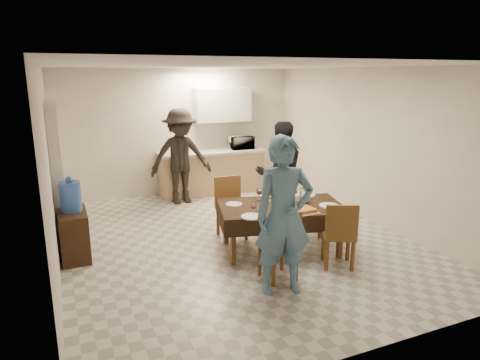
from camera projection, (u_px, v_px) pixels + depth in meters
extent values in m
cube|color=beige|center=(235.00, 240.00, 6.59)|extent=(5.00, 6.00, 0.02)
cube|color=white|center=(234.00, 65.00, 5.96)|extent=(5.00, 6.00, 0.02)
cube|color=silver|center=(179.00, 132.00, 8.95)|extent=(5.00, 0.02, 2.60)
cube|color=silver|center=(372.00, 219.00, 3.60)|extent=(5.00, 0.02, 2.60)
cube|color=silver|center=(49.00, 172.00, 5.31)|extent=(0.02, 6.00, 2.60)
cube|color=silver|center=(371.00, 146.00, 7.24)|extent=(0.02, 6.00, 2.60)
cube|color=silver|center=(57.00, 171.00, 6.47)|extent=(0.15, 1.40, 2.10)
cube|color=tan|center=(212.00, 173.00, 9.10)|extent=(2.20, 0.60, 0.86)
cube|color=#BBBBB6|center=(212.00, 152.00, 8.99)|extent=(2.24, 0.64, 0.05)
cube|color=silver|center=(222.00, 105.00, 9.00)|extent=(1.20, 0.34, 0.70)
cube|color=black|center=(281.00, 207.00, 6.05)|extent=(1.94, 1.42, 0.04)
cube|color=brown|center=(281.00, 229.00, 6.13)|extent=(0.06, 0.06, 0.64)
cube|color=brown|center=(278.00, 245.00, 5.26)|extent=(0.43, 0.43, 0.05)
cube|color=brown|center=(286.00, 232.00, 5.04)|extent=(0.41, 0.07, 0.44)
cube|color=brown|center=(339.00, 235.00, 5.61)|extent=(0.55, 0.55, 0.05)
cube|color=brown|center=(348.00, 221.00, 5.38)|extent=(0.38, 0.22, 0.44)
cube|color=brown|center=(232.00, 209.00, 6.59)|extent=(0.45, 0.45, 0.05)
cube|color=brown|center=(237.00, 197.00, 6.36)|extent=(0.43, 0.06, 0.46)
cube|color=brown|center=(283.00, 205.00, 6.95)|extent=(0.39, 0.39, 0.05)
cube|color=brown|center=(289.00, 194.00, 6.74)|extent=(0.39, 0.04, 0.41)
cube|color=#331F11|center=(74.00, 235.00, 5.88)|extent=(0.36, 0.73, 0.67)
cylinder|color=blue|center=(71.00, 197.00, 5.75)|extent=(0.27, 0.27, 0.41)
cylinder|color=white|center=(305.00, 196.00, 6.11)|extent=(0.14, 0.14, 0.22)
cube|color=#BC7937|center=(301.00, 210.00, 5.74)|extent=(0.43, 0.34, 0.05)
cylinder|color=white|center=(293.00, 197.00, 6.31)|extent=(0.20, 0.20, 0.08)
cylinder|color=white|center=(269.00, 199.00, 6.27)|extent=(0.21, 0.21, 0.04)
cylinder|color=white|center=(252.00, 217.00, 5.54)|extent=(0.28, 0.28, 0.02)
cylinder|color=white|center=(329.00, 206.00, 6.00)|extent=(0.28, 0.28, 0.02)
cylinder|color=white|center=(234.00, 204.00, 6.08)|extent=(0.24, 0.24, 0.01)
cylinder|color=white|center=(306.00, 195.00, 6.54)|extent=(0.27, 0.27, 0.02)
imported|color=silver|center=(241.00, 142.00, 9.22)|extent=(0.50, 0.34, 0.27)
imported|color=teal|center=(284.00, 216.00, 4.84)|extent=(0.75, 0.57, 1.84)
imported|color=black|center=(280.00, 173.00, 7.14)|extent=(0.95, 0.80, 1.74)
imported|color=black|center=(181.00, 157.00, 8.27)|extent=(1.20, 0.69, 1.85)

